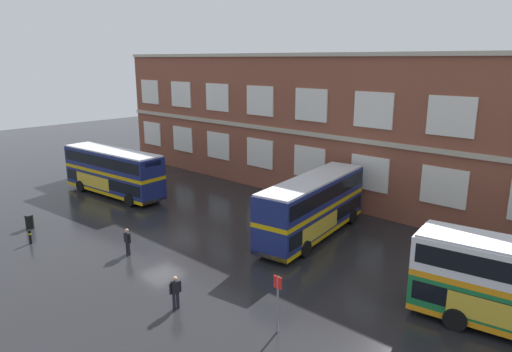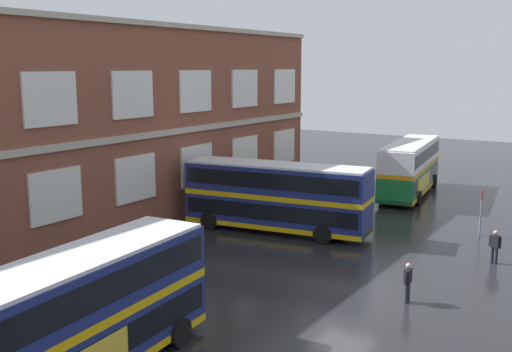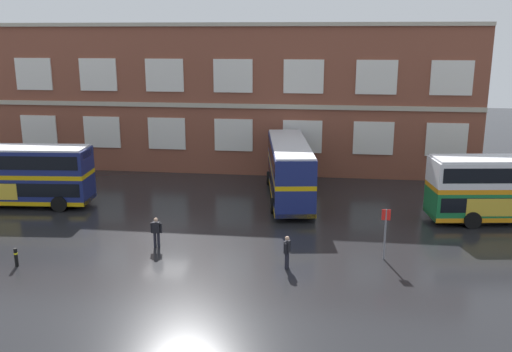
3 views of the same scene
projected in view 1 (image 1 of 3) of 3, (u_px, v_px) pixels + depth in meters
ground_plane at (185, 233)px, 32.12m from camera, size 120.00×120.00×0.00m
brick_terminal_building at (312, 123)px, 42.65m from camera, size 44.95×8.19×12.24m
double_decker_near at (113, 171)px, 40.49m from camera, size 11.17×3.52×4.07m
double_decker_middle at (313, 206)px, 31.01m from camera, size 4.12×11.25×4.07m
waiting_passenger at (176, 291)px, 22.15m from camera, size 0.32×0.64×1.70m
second_passenger at (128, 240)px, 28.30m from camera, size 0.63×0.25×1.70m
bus_stand_flag at (278, 299)px, 20.04m from camera, size 0.44×0.10×2.70m
station_litter_bin at (29, 221)px, 32.80m from camera, size 0.60×0.60×1.03m
safety_bollard_west at (30, 237)px, 30.10m from camera, size 0.19×0.19×0.95m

